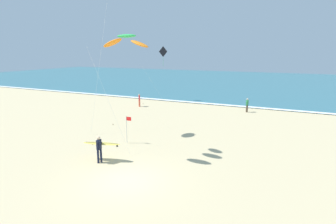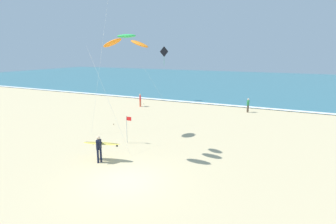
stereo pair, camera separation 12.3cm
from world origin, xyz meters
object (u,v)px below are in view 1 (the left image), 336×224
at_px(surfer_lead, 100,146).
at_px(lifeguard_flag, 127,127).
at_px(kite_arc_emerald_mid, 127,41).
at_px(bystander_red_top, 139,100).
at_px(bystander_green_top, 247,105).
at_px(kite_diamond_charcoal_near, 163,53).

relative_size(surfer_lead, lifeguard_flag, 1.19).
bearing_deg(kite_arc_emerald_mid, lifeguard_flag, 127.25).
distance_m(bystander_red_top, bystander_green_top, 12.85).
distance_m(kite_diamond_charcoal_near, kite_arc_emerald_mid, 20.03).
relative_size(kite_arc_emerald_mid, bystander_red_top, 4.85).
bearing_deg(surfer_lead, kite_arc_emerald_mid, 54.30).
bearing_deg(bystander_green_top, surfer_lead, -107.70).
xyz_separation_m(surfer_lead, kite_diamond_charcoal_near, (-5.77, 20.36, 5.46)).
bearing_deg(bystander_green_top, kite_diamond_charcoal_near, 169.83).
relative_size(surfer_lead, bystander_green_top, 1.57).
relative_size(kite_arc_emerald_mid, lifeguard_flag, 3.67).
relative_size(bystander_green_top, lifeguard_flag, 0.76).
height_order(kite_diamond_charcoal_near, lifeguard_flag, kite_diamond_charcoal_near).
height_order(bystander_red_top, bystander_green_top, same).
bearing_deg(surfer_lead, bystander_green_top, 72.30).
bearing_deg(bystander_red_top, surfer_lead, -66.80).
distance_m(surfer_lead, bystander_green_top, 19.18).
bearing_deg(lifeguard_flag, surfer_lead, -83.16).
bearing_deg(bystander_green_top, kite_arc_emerald_mid, -105.73).
height_order(kite_arc_emerald_mid, bystander_green_top, kite_arc_emerald_mid).
xyz_separation_m(surfer_lead, bystander_red_top, (-6.79, 15.83, -0.23)).
bearing_deg(kite_diamond_charcoal_near, lifeguard_flag, -72.33).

